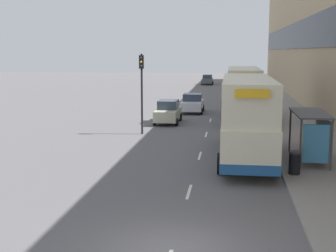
% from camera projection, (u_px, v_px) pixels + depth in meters
% --- Properties ---
extents(ground_plane, '(220.00, 220.00, 0.00)m').
position_uv_depth(ground_plane, '(171.00, 251.00, 13.40)').
color(ground_plane, '#5B595B').
extents(pavement, '(5.00, 93.00, 0.14)m').
position_uv_depth(pavement, '(276.00, 104.00, 50.22)').
color(pavement, gray).
rests_on(pavement, ground_plane).
extents(terrace_facade, '(3.10, 93.00, 16.56)m').
position_uv_depth(terrace_facade, '(318.00, 26.00, 48.40)').
color(terrace_facade, tan).
rests_on(terrace_facade, ground_plane).
extents(lane_mark_1, '(0.12, 2.00, 0.01)m').
position_uv_depth(lane_mark_1, '(189.00, 192.00, 19.04)').
color(lane_mark_1, silver).
rests_on(lane_mark_1, ground_plane).
extents(lane_mark_2, '(0.12, 2.00, 0.01)m').
position_uv_depth(lane_mark_2, '(200.00, 156.00, 25.60)').
color(lane_mark_2, silver).
rests_on(lane_mark_2, ground_plane).
extents(lane_mark_3, '(0.12, 2.00, 0.01)m').
position_uv_depth(lane_mark_3, '(206.00, 134.00, 32.15)').
color(lane_mark_3, silver).
rests_on(lane_mark_3, ground_plane).
extents(lane_mark_4, '(0.12, 2.00, 0.01)m').
position_uv_depth(lane_mark_4, '(210.00, 120.00, 38.70)').
color(lane_mark_4, silver).
rests_on(lane_mark_4, ground_plane).
extents(bus_shelter, '(1.60, 4.20, 2.48)m').
position_uv_depth(bus_shelter, '(314.00, 128.00, 23.29)').
color(bus_shelter, '#4C4C51').
rests_on(bus_shelter, ground_plane).
extents(double_decker_bus_near, '(2.85, 10.51, 4.30)m').
position_uv_depth(double_decker_bus_near, '(247.00, 116.00, 24.47)').
color(double_decker_bus_near, beige).
rests_on(double_decker_bus_near, ground_plane).
extents(double_decker_bus_ahead, '(2.85, 10.13, 4.30)m').
position_uv_depth(double_decker_bus_ahead, '(243.00, 93.00, 38.15)').
color(double_decker_bus_ahead, beige).
rests_on(double_decker_bus_ahead, ground_plane).
extents(car_0, '(1.95, 4.57, 1.68)m').
position_uv_depth(car_0, '(207.00, 80.00, 80.03)').
color(car_0, '#4C5156').
rests_on(car_0, ground_plane).
extents(car_1, '(1.93, 4.33, 1.80)m').
position_uv_depth(car_1, '(168.00, 112.00, 37.21)').
color(car_1, '#B7B799').
rests_on(car_1, ground_plane).
extents(car_2, '(2.09, 4.05, 1.75)m').
position_uv_depth(car_2, '(192.00, 103.00, 43.51)').
color(car_2, silver).
rests_on(car_2, ground_plane).
extents(litter_bin, '(0.55, 0.55, 1.05)m').
position_uv_depth(litter_bin, '(295.00, 163.00, 21.19)').
color(litter_bin, black).
rests_on(litter_bin, ground_plane).
extents(traffic_light_far_kerb, '(0.30, 0.32, 5.49)m').
position_uv_depth(traffic_light_far_kerb, '(142.00, 81.00, 31.71)').
color(traffic_light_far_kerb, black).
rests_on(traffic_light_far_kerb, ground_plane).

